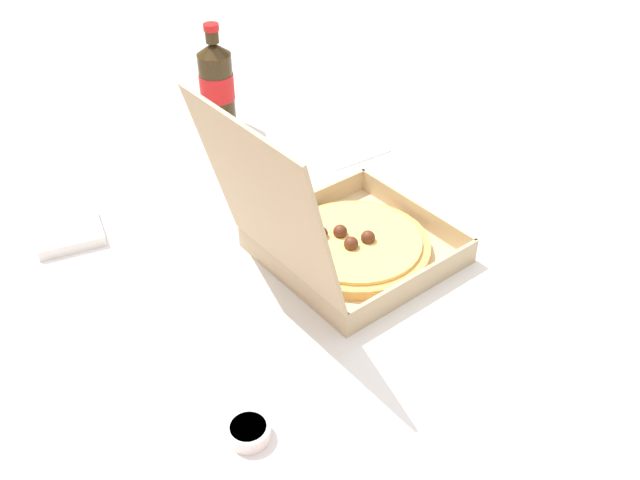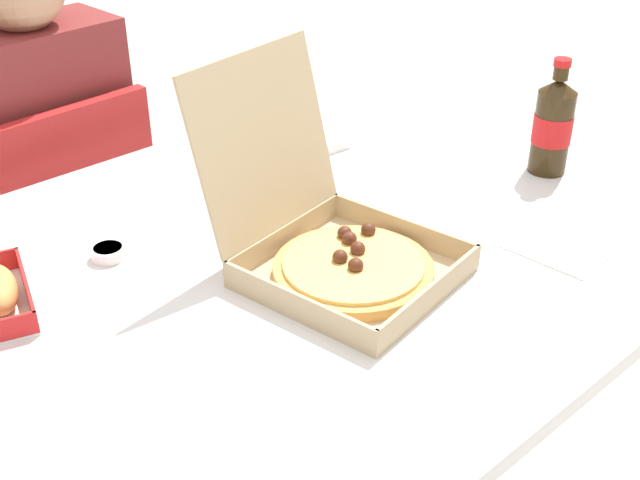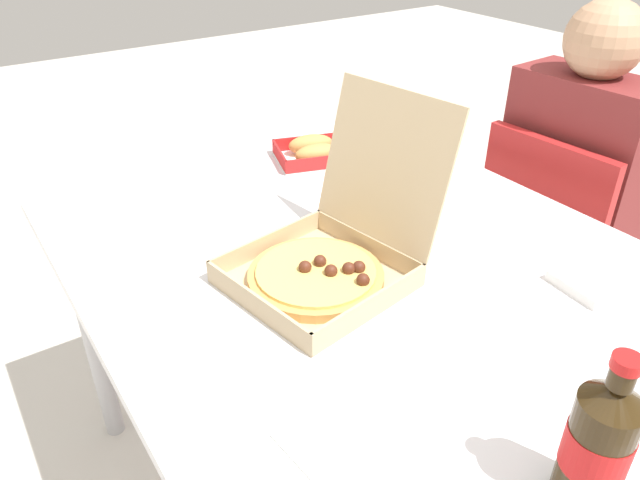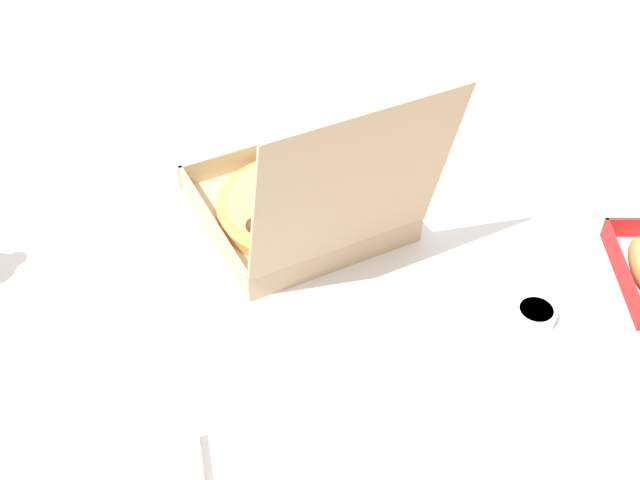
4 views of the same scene
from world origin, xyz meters
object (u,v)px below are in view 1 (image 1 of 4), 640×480
at_px(pizza_box_open, 341,239).
at_px(paper_menu, 333,140).
at_px(napkin_pile, 68,231).
at_px(dipping_sauce_cup, 248,431).
at_px(cola_bottle, 217,84).

distance_m(pizza_box_open, paper_menu, 0.41).
relative_size(napkin_pile, dipping_sauce_cup, 1.96).
relative_size(cola_bottle, dipping_sauce_cup, 4.00).
distance_m(pizza_box_open, dipping_sauce_cup, 0.37).
bearing_deg(paper_menu, pizza_box_open, 146.92).
bearing_deg(dipping_sauce_cup, cola_bottle, -20.15).
height_order(paper_menu, dipping_sauce_cup, dipping_sauce_cup).
height_order(cola_bottle, dipping_sauce_cup, cola_bottle).
height_order(pizza_box_open, napkin_pile, pizza_box_open).
bearing_deg(dipping_sauce_cup, napkin_pile, 10.62).
bearing_deg(napkin_pile, cola_bottle, -56.40).
height_order(cola_bottle, napkin_pile, cola_bottle).
bearing_deg(paper_menu, dipping_sauce_cup, 137.18).
relative_size(paper_menu, dipping_sauce_cup, 3.75).
bearing_deg(cola_bottle, pizza_box_open, 178.61).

